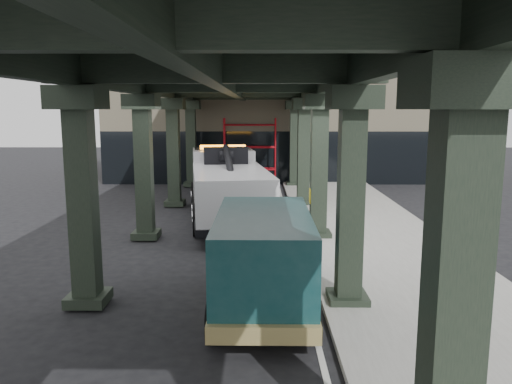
{
  "coord_description": "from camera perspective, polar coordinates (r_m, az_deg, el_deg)",
  "views": [
    {
      "loc": [
        0.56,
        -14.97,
        4.5
      ],
      "look_at": [
        0.45,
        1.9,
        1.7
      ],
      "focal_mm": 35.0,
      "sensor_mm": 36.0,
      "label": 1
    }
  ],
  "objects": [
    {
      "name": "viaduct",
      "position": [
        17.02,
        -2.92,
        12.65
      ],
      "size": [
        7.4,
        32.0,
        6.4
      ],
      "color": "black",
      "rests_on": "ground"
    },
    {
      "name": "sidewalk",
      "position": [
        17.97,
        13.09,
        -5.08
      ],
      "size": [
        5.0,
        40.0,
        0.15
      ],
      "primitive_type": "cube",
      "color": "gray",
      "rests_on": "ground"
    },
    {
      "name": "tow_truck",
      "position": [
        20.36,
        -3.37,
        0.96
      ],
      "size": [
        3.85,
        9.69,
        3.1
      ],
      "rotation": [
        0.0,
        0.0,
        0.14
      ],
      "color": "black",
      "rests_on": "ground"
    },
    {
      "name": "towed_van",
      "position": [
        11.39,
        0.86,
        -7.35
      ],
      "size": [
        2.28,
        5.58,
        2.25
      ],
      "rotation": [
        0.0,
        0.0,
        -0.01
      ],
      "color": "#103739",
      "rests_on": "ground"
    },
    {
      "name": "scaffolding",
      "position": [
        29.71,
        -0.7,
        4.81
      ],
      "size": [
        3.08,
        0.88,
        4.0
      ],
      "color": "#B00E17",
      "rests_on": "ground"
    },
    {
      "name": "building",
      "position": [
        35.0,
        2.78,
        8.59
      ],
      "size": [
        22.0,
        10.0,
        8.0
      ],
      "primitive_type": "cube",
      "color": "#C6B793",
      "rests_on": "ground"
    },
    {
      "name": "ground",
      "position": [
        15.64,
        -1.7,
        -7.31
      ],
      "size": [
        90.0,
        90.0,
        0.0
      ],
      "primitive_type": "plane",
      "color": "black",
      "rests_on": "ground"
    },
    {
      "name": "lane_stripe",
      "position": [
        17.59,
        4.11,
        -5.41
      ],
      "size": [
        0.12,
        38.0,
        0.01
      ],
      "primitive_type": "cube",
      "color": "silver",
      "rests_on": "ground"
    }
  ]
}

